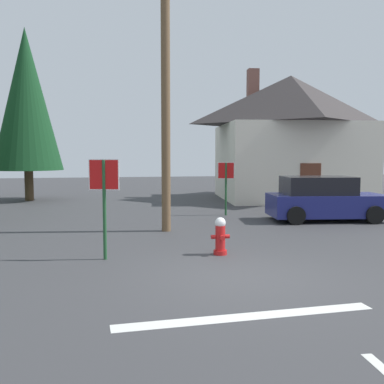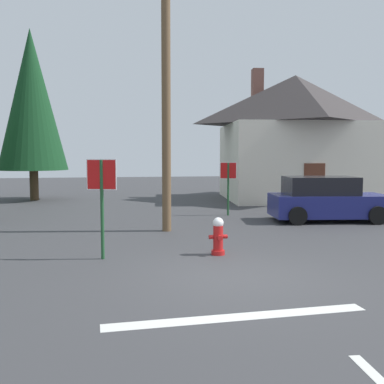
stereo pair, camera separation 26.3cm
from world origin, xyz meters
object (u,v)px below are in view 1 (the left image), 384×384
object	(u,v)px
fire_hydrant	(220,236)
utility_pole	(166,79)
stop_sign_far	(226,178)
parked_car	(324,200)
stop_sign_near	(104,188)
house	(290,135)
pine_tree_mid_left	(26,100)

from	to	relation	value
fire_hydrant	utility_pole	distance (m)	5.61
stop_sign_far	parked_car	bearing A→B (deg)	-34.20
stop_sign_near	stop_sign_far	xyz separation A→B (m)	(4.77, 6.63, -0.15)
fire_hydrant	stop_sign_far	xyz separation A→B (m)	(2.05, 6.68, 1.04)
stop_sign_near	house	size ratio (longest dim) A/B	0.27
parked_car	utility_pole	bearing A→B (deg)	-170.06
parked_car	fire_hydrant	bearing A→B (deg)	-138.31
stop_sign_near	fire_hydrant	xyz separation A→B (m)	(2.72, -0.05, -1.19)
stop_sign_near	parked_car	bearing A→B (deg)	29.96
fire_hydrant	parked_car	world-z (taller)	parked_car
parked_car	pine_tree_mid_left	world-z (taller)	pine_tree_mid_left
stop_sign_near	fire_hydrant	bearing A→B (deg)	-1.04
utility_pole	pine_tree_mid_left	size ratio (longest dim) A/B	1.02
stop_sign_near	parked_car	world-z (taller)	stop_sign_near
stop_sign_near	utility_pole	world-z (taller)	utility_pole
parked_car	stop_sign_near	bearing A→B (deg)	-150.04
house	parked_car	xyz separation A→B (m)	(-2.13, -7.82, -2.67)
utility_pole	house	bearing A→B (deg)	47.70
stop_sign_near	utility_pole	xyz separation A→B (m)	(1.92, 3.49, 3.09)
utility_pole	house	xyz separation A→B (m)	(8.06, 8.86, -1.28)
stop_sign_near	pine_tree_mid_left	world-z (taller)	pine_tree_mid_left
fire_hydrant	pine_tree_mid_left	world-z (taller)	pine_tree_mid_left
fire_hydrant	parked_car	bearing A→B (deg)	41.69
fire_hydrant	stop_sign_far	world-z (taller)	stop_sign_far
utility_pole	stop_sign_far	bearing A→B (deg)	47.83
utility_pole	house	distance (m)	12.05
fire_hydrant	utility_pole	xyz separation A→B (m)	(-0.80, 3.54, 4.28)
fire_hydrant	pine_tree_mid_left	bearing A→B (deg)	114.48
house	parked_car	world-z (taller)	house
stop_sign_far	pine_tree_mid_left	distance (m)	12.02
stop_sign_near	house	distance (m)	15.99
fire_hydrant	house	distance (m)	14.68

